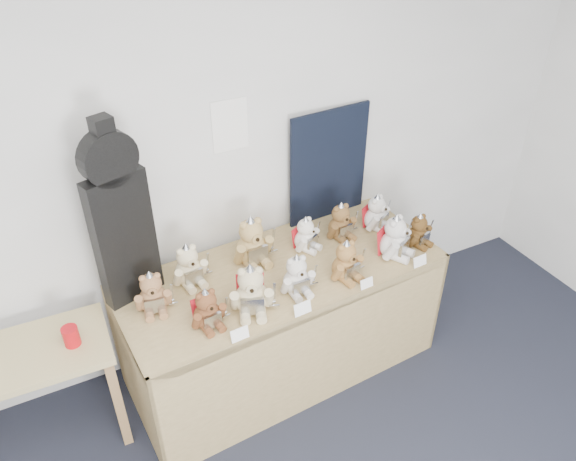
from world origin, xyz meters
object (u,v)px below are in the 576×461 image
display_table (288,299)px  side_table (30,370)px  teddy_front_left (251,292)px  teddy_front_centre (297,276)px  red_cup (71,336)px  teddy_back_centre_right (306,235)px  teddy_front_right (346,262)px  teddy_back_far_left (153,294)px  teddy_front_end (419,232)px  teddy_front_far_left (207,310)px  teddy_back_right (341,223)px  teddy_front_far_right (395,238)px  teddy_back_end (377,214)px  teddy_back_left (189,267)px  teddy_back_centre_left (252,243)px  guitar_case (120,216)px

display_table → side_table: bearing=170.0°
teddy_front_left → teddy_front_centre: 0.28m
red_cup → teddy_back_centre_right: teddy_back_centre_right is taller
teddy_front_right → teddy_back_far_left: 1.06m
teddy_front_right → teddy_front_end: teddy_front_right is taller
teddy_front_far_left → teddy_back_right: (1.01, 0.37, 0.00)m
teddy_back_far_left → red_cup: bearing=-175.5°
teddy_front_far_left → teddy_front_far_right: (1.19, 0.06, 0.02)m
teddy_back_right → teddy_back_far_left: size_ratio=0.98×
teddy_front_left → teddy_back_end: teddy_front_left is taller
red_cup → teddy_back_left: bearing=7.8°
teddy_front_centre → teddy_back_centre_right: bearing=55.1°
teddy_front_far_right → teddy_back_centre_left: (-0.77, 0.32, 0.01)m
side_table → teddy_back_far_left: bearing=-4.6°
teddy_front_left → teddy_back_end: (1.02, 0.35, -0.02)m
teddy_back_far_left → teddy_front_right: bearing=-3.3°
teddy_back_end → guitar_case: bearing=149.9°
teddy_back_left → teddy_back_end: bearing=-9.0°
teddy_front_far_right → teddy_back_left: 1.20m
display_table → side_table: size_ratio=2.27×
teddy_front_right → teddy_back_centre_left: (-0.41, 0.37, 0.02)m
guitar_case → teddy_front_far_left: size_ratio=4.10×
teddy_front_centre → teddy_front_far_left: bearing=-176.5°
side_table → red_cup: 0.30m
teddy_back_centre_left → teddy_back_centre_right: (0.34, -0.03, -0.04)m
display_table → teddy_back_far_left: (-0.75, 0.08, 0.27)m
side_table → teddy_front_end: size_ratio=3.65×
teddy_front_far_left → teddy_front_end: 1.39m
teddy_back_far_left → teddy_front_far_left: bearing=-39.1°
teddy_front_far_right → teddy_back_far_left: (-1.41, 0.18, -0.01)m
red_cup → teddy_front_centre: teddy_front_centre is taller
teddy_back_centre_right → teddy_back_end: (0.50, -0.00, 0.01)m
teddy_front_far_left → teddy_back_centre_left: bearing=35.7°
guitar_case → teddy_front_centre: bearing=-43.5°
display_table → teddy_back_end: teddy_back_end is taller
teddy_front_centre → teddy_back_far_left: 0.77m
teddy_back_left → teddy_back_end: size_ratio=1.07×
teddy_front_far_left → teddy_back_far_left: bearing=124.9°
red_cup → teddy_back_far_left: teddy_back_far_left is taller
teddy_back_right → side_table: bearing=175.5°
side_table → teddy_back_centre_left: (1.30, 0.07, 0.34)m
teddy_back_centre_right → teddy_front_far_left: bearing=178.2°
teddy_front_end → teddy_front_centre: bearing=166.8°
red_cup → teddy_back_left: (0.67, 0.09, 0.14)m
teddy_front_far_left → teddy_back_end: 1.31m
display_table → teddy_back_end: 0.80m
guitar_case → teddy_front_far_left: bearing=-74.1°
teddy_front_far_left → guitar_case: bearing=116.9°
teddy_front_left → teddy_back_centre_left: 0.42m
display_table → guitar_case: bearing=159.1°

